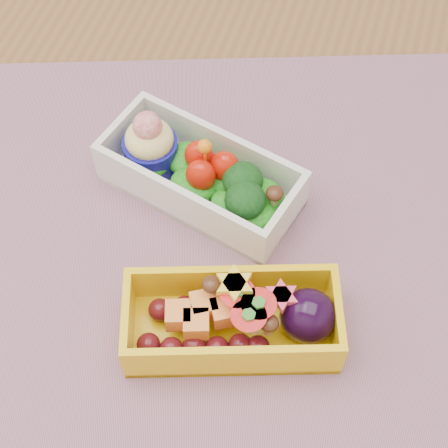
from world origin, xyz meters
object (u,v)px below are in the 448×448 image
(bento_white, at_px, (200,175))
(table, at_px, (243,352))
(placemat, at_px, (213,254))
(bento_yellow, at_px, (237,320))

(bento_white, bearing_deg, table, -37.82)
(table, height_order, placemat, placemat)
(table, xyz_separation_m, placemat, (-0.04, 0.03, 0.10))
(placemat, bearing_deg, table, -40.75)
(table, distance_m, bento_yellow, 0.13)
(table, bearing_deg, bento_white, 126.61)
(placemat, relative_size, bento_yellow, 3.36)
(table, relative_size, bento_yellow, 7.28)
(table, distance_m, placemat, 0.11)
(table, relative_size, placemat, 2.17)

